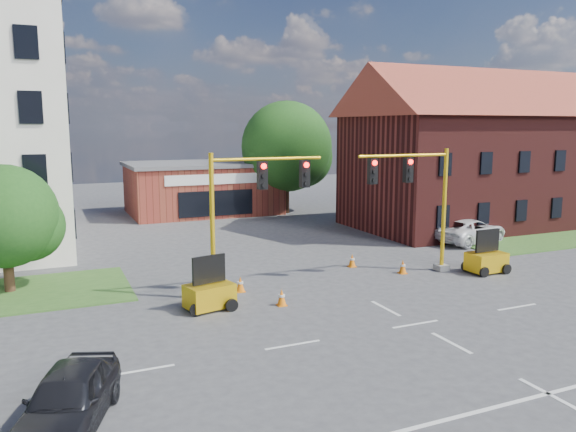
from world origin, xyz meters
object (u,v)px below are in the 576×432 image
(pickup_white, at_px, (470,231))
(sedan_dark, at_px, (69,398))
(signal_mast_east, at_px, (418,196))
(trailer_east, at_px, (486,260))
(signal_mast_west, at_px, (249,206))
(trailer_west, at_px, (209,293))

(pickup_white, bearing_deg, sedan_dark, 104.02)
(signal_mast_east, relative_size, trailer_east, 2.95)
(signal_mast_west, height_order, signal_mast_east, same)
(signal_mast_west, height_order, pickup_white, signal_mast_west)
(trailer_west, height_order, trailer_east, trailer_east)
(signal_mast_west, xyz_separation_m, trailer_east, (12.13, -1.23, -3.26))
(pickup_white, bearing_deg, signal_mast_west, 91.67)
(trailer_west, bearing_deg, signal_mast_west, 15.94)
(signal_mast_west, relative_size, pickup_white, 1.15)
(signal_mast_west, xyz_separation_m, pickup_white, (16.57, 5.03, -3.17))
(signal_mast_east, bearing_deg, trailer_east, -19.75)
(trailer_west, distance_m, trailer_east, 14.30)
(trailer_west, xyz_separation_m, sedan_dark, (-5.59, -7.38, 0.09))
(signal_mast_west, distance_m, pickup_white, 17.60)
(trailer_east, bearing_deg, pickup_white, 53.11)
(signal_mast_west, height_order, sedan_dark, signal_mast_west)
(signal_mast_west, relative_size, trailer_west, 2.95)
(trailer_east, xyz_separation_m, pickup_white, (4.44, 6.26, 0.09))
(sedan_dark, bearing_deg, trailer_east, 40.56)
(trailer_west, bearing_deg, signal_mast_east, -6.83)
(trailer_east, bearing_deg, trailer_west, 178.39)
(signal_mast_east, height_order, trailer_east, signal_mast_east)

